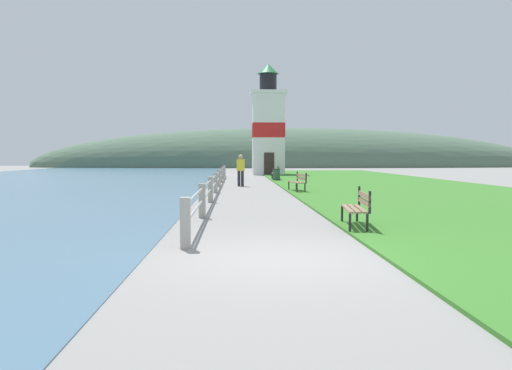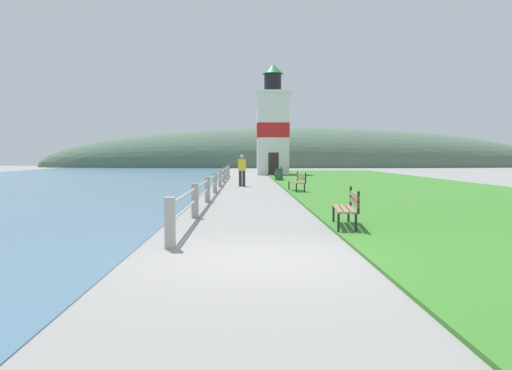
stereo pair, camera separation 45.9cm
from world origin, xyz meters
TOP-DOWN VIEW (x-y plane):
  - ground_plane at (0.00, 0.00)m, footprint 160.00×160.00m
  - grass_verge at (7.72, 19.37)m, footprint 12.00×58.11m
  - seawall_railing at (-1.62, 16.97)m, footprint 0.18×32.11m
  - park_bench_near at (2.14, 3.35)m, footprint 0.66×1.78m
  - park_bench_midway at (2.25, 15.16)m, footprint 0.66×1.83m
  - park_bench_far at (2.18, 27.30)m, footprint 0.56×1.84m
  - lighthouse at (2.26, 37.38)m, footprint 3.25×3.25m
  - person_strolling at (-0.42, 19.73)m, footprint 0.44×0.25m
  - trash_bin at (2.05, 25.40)m, footprint 0.54×0.54m
  - distant_hillside at (8.00, 68.74)m, footprint 80.00×16.00m

SIDE VIEW (x-z plane):
  - ground_plane at x=0.00m, z-range 0.00..0.00m
  - distant_hillside at x=8.00m, z-range -6.00..6.00m
  - grass_verge at x=7.72m, z-range 0.00..0.06m
  - trash_bin at x=2.05m, z-range 0.00..0.84m
  - park_bench_near at x=2.14m, z-range 0.07..1.01m
  - park_bench_midway at x=2.25m, z-range 0.07..1.01m
  - park_bench_far at x=2.18m, z-range 0.07..1.01m
  - seawall_railing at x=-1.62m, z-range 0.08..1.02m
  - person_strolling at x=-0.42m, z-range 0.07..1.85m
  - lighthouse at x=2.26m, z-range -0.71..9.28m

